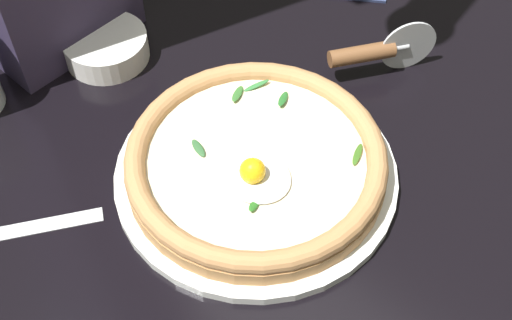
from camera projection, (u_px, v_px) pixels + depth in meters
The scene contains 5 objects.
ground_plane at pixel (234, 182), 0.80m from camera, with size 2.40×2.40×0.03m, color black.
pizza_plate at pixel (256, 174), 0.78m from camera, with size 0.32×0.32×0.01m, color white.
pizza at pixel (256, 161), 0.76m from camera, with size 0.29×0.29×0.05m.
side_bowl at pixel (106, 47), 0.90m from camera, with size 0.11×0.11×0.03m, color white.
pizza_cutter at pixel (376, 51), 0.86m from camera, with size 0.09×0.13×0.07m.
Camera 1 is at (-0.34, 0.34, 0.63)m, focal length 47.88 mm.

